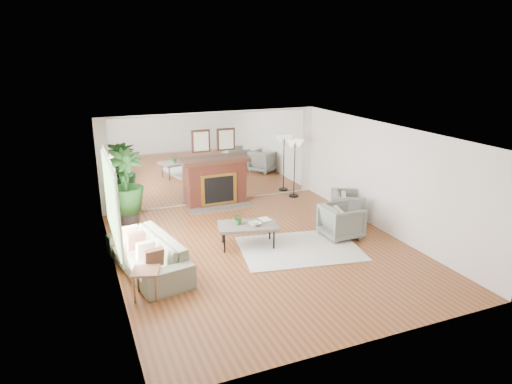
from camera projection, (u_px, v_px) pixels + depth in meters
name	position (u px, v px, depth m)	size (l,w,h in m)	color
ground	(264.00, 250.00, 9.65)	(7.00, 7.00, 0.00)	brown
wall_left	(112.00, 213.00, 8.19)	(0.02, 7.00, 2.50)	silver
wall_right	(385.00, 179.00, 10.37)	(0.02, 7.00, 2.50)	silver
wall_back	(213.00, 158.00, 12.36)	(6.00, 0.02, 2.50)	silver
mirror_panel	(214.00, 158.00, 12.34)	(5.40, 0.04, 2.40)	silver
window_panel	(111.00, 201.00, 8.52)	(0.04, 2.40, 1.50)	#B2E09E
fireplace	(217.00, 181.00, 12.33)	(1.85, 0.83, 2.05)	maroon
area_rug	(300.00, 249.00, 9.68)	(2.48, 1.77, 0.03)	silver
coffee_table	(248.00, 226.00, 9.71)	(1.39, 1.02, 0.50)	#665A50
sofa	(148.00, 255.00, 8.64)	(2.31, 0.90, 0.67)	gray
armchair_back	(348.00, 206.00, 11.22)	(0.80, 0.82, 0.75)	slate
armchair_front	(341.00, 221.00, 10.22)	(0.81, 0.83, 0.76)	slate
side_table	(146.00, 274.00, 7.68)	(0.56, 0.56, 0.51)	brown
potted_ficus	(125.00, 184.00, 10.96)	(0.88, 0.88, 1.80)	black
floor_lamp	(295.00, 148.00, 12.79)	(0.54, 0.30, 1.65)	black
tabletop_plant	(239.00, 218.00, 9.68)	(0.25, 0.21, 0.27)	#2E6726
fruit_bowl	(255.00, 224.00, 9.64)	(0.24, 0.24, 0.06)	brown
book	(261.00, 220.00, 9.91)	(0.20, 0.28, 0.02)	brown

